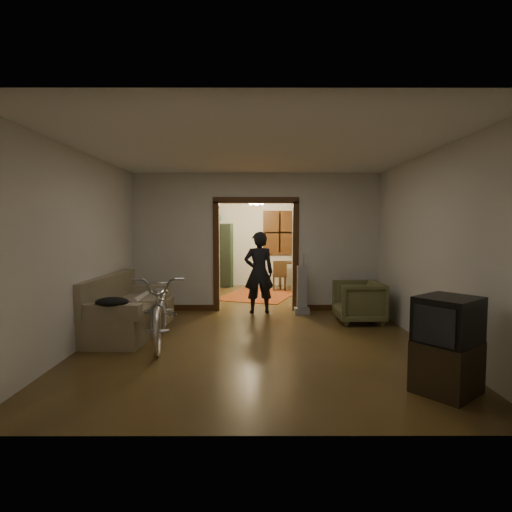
{
  "coord_description": "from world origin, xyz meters",
  "views": [
    {
      "loc": [
        -0.01,
        -7.42,
        1.73
      ],
      "look_at": [
        0.0,
        -0.3,
        1.2
      ],
      "focal_mm": 28.0,
      "sensor_mm": 36.0,
      "label": 1
    }
  ],
  "objects_px": {
    "locker": "(216,255)",
    "desk": "(296,275)",
    "bicycle": "(162,308)",
    "person": "(259,272)",
    "sofa": "(129,304)",
    "armchair": "(358,302)"
  },
  "relations": [
    {
      "from": "locker",
      "to": "desk",
      "type": "height_order",
      "value": "locker"
    },
    {
      "from": "locker",
      "to": "desk",
      "type": "bearing_deg",
      "value": -21.78
    },
    {
      "from": "bicycle",
      "to": "person",
      "type": "relative_size",
      "value": 1.22
    },
    {
      "from": "sofa",
      "to": "locker",
      "type": "height_order",
      "value": "locker"
    },
    {
      "from": "armchair",
      "to": "locker",
      "type": "xyz_separation_m",
      "value": [
        -2.99,
        4.31,
        0.53
      ]
    },
    {
      "from": "bicycle",
      "to": "person",
      "type": "xyz_separation_m",
      "value": [
        1.47,
        2.02,
        0.29
      ]
    },
    {
      "from": "armchair",
      "to": "person",
      "type": "bearing_deg",
      "value": -114.66
    },
    {
      "from": "armchair",
      "to": "desk",
      "type": "bearing_deg",
      "value": -170.77
    },
    {
      "from": "bicycle",
      "to": "locker",
      "type": "bearing_deg",
      "value": 77.44
    },
    {
      "from": "sofa",
      "to": "bicycle",
      "type": "distance_m",
      "value": 0.84
    },
    {
      "from": "armchair",
      "to": "desk",
      "type": "relative_size",
      "value": 0.83
    },
    {
      "from": "sofa",
      "to": "desk",
      "type": "height_order",
      "value": "sofa"
    },
    {
      "from": "person",
      "to": "desk",
      "type": "relative_size",
      "value": 1.65
    },
    {
      "from": "bicycle",
      "to": "sofa",
      "type": "bearing_deg",
      "value": 130.82
    },
    {
      "from": "bicycle",
      "to": "desk",
      "type": "relative_size",
      "value": 2.0
    },
    {
      "from": "person",
      "to": "locker",
      "type": "relative_size",
      "value": 0.9
    },
    {
      "from": "bicycle",
      "to": "person",
      "type": "bearing_deg",
      "value": 44.24
    },
    {
      "from": "desk",
      "to": "locker",
      "type": "bearing_deg",
      "value": -178.17
    },
    {
      "from": "bicycle",
      "to": "person",
      "type": "distance_m",
      "value": 2.52
    },
    {
      "from": "bicycle",
      "to": "armchair",
      "type": "bearing_deg",
      "value": 10.98
    },
    {
      "from": "sofa",
      "to": "bicycle",
      "type": "height_order",
      "value": "bicycle"
    },
    {
      "from": "sofa",
      "to": "locker",
      "type": "xyz_separation_m",
      "value": [
        0.92,
        5.01,
        0.44
      ]
    }
  ]
}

